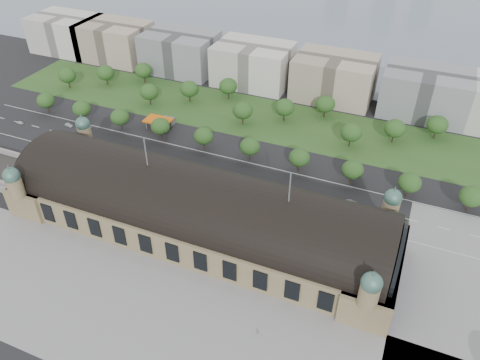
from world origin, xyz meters
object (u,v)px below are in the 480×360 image
at_px(traffic_car_2, 122,156).
at_px(parked_car_3, 110,166).
at_px(traffic_car_1, 69,125).
at_px(traffic_car_0, 20,123).
at_px(bus_west, 188,171).
at_px(bus_east, 288,204).
at_px(traffic_car_4, 226,180).
at_px(pedestrian_0, 258,333).
at_px(parked_car_6, 143,174).
at_px(parked_car_2, 115,169).
at_px(bus_mid, 224,187).
at_px(petrol_station, 163,121).
at_px(traffic_car_5, 351,202).
at_px(parked_car_4, 138,170).
at_px(parked_car_5, 171,184).
at_px(parked_car_0, 78,153).
at_px(parked_car_1, 83,160).

relative_size(traffic_car_2, parked_car_3, 1.17).
bearing_deg(traffic_car_1, traffic_car_0, 114.78).
distance_m(bus_west, bus_east, 49.66).
distance_m(traffic_car_0, bus_east, 153.63).
height_order(traffic_car_2, traffic_car_4, traffic_car_4).
bearing_deg(bus_east, pedestrian_0, -172.21).
bearing_deg(pedestrian_0, parked_car_6, 140.87).
distance_m(parked_car_2, bus_mid, 53.03).
bearing_deg(petrol_station, pedestrian_0, -47.60).
distance_m(traffic_car_5, parked_car_4, 96.22).
xyz_separation_m(traffic_car_2, bus_east, (84.73, -4.61, 0.81)).
relative_size(traffic_car_4, parked_car_4, 0.95).
distance_m(traffic_car_5, bus_east, 26.67).
relative_size(traffic_car_0, parked_car_5, 0.70).
height_order(traffic_car_2, parked_car_6, traffic_car_2).
bearing_deg(bus_west, petrol_station, 43.92).
bearing_deg(bus_mid, parked_car_0, 90.79).
distance_m(petrol_station, traffic_car_2, 33.91).
distance_m(bus_east, pedestrian_0, 63.38).
bearing_deg(traffic_car_4, parked_car_1, -76.30).
bearing_deg(traffic_car_4, petrol_station, -118.79).
distance_m(traffic_car_4, parked_car_5, 24.55).
bearing_deg(parked_car_1, traffic_car_4, 76.86).
distance_m(parked_car_2, parked_car_3, 3.37).
bearing_deg(traffic_car_2, parked_car_0, -73.76).
xyz_separation_m(traffic_car_5, parked_car_0, (-129.32, -14.12, -0.05)).
bearing_deg(bus_east, traffic_car_1, 80.05).
bearing_deg(parked_car_1, bus_west, 79.20).
distance_m(traffic_car_0, traffic_car_1, 27.00).
xyz_separation_m(traffic_car_1, parked_car_6, (59.97, -22.81, -0.08)).
height_order(traffic_car_5, parked_car_5, traffic_car_5).
relative_size(parked_car_3, parked_car_4, 0.87).
bearing_deg(parked_car_5, traffic_car_0, -134.30).
distance_m(parked_car_5, bus_west, 11.37).
distance_m(traffic_car_5, parked_car_6, 92.76).
relative_size(traffic_car_5, bus_east, 0.43).
height_order(parked_car_1, parked_car_2, parked_car_2).
distance_m(traffic_car_2, parked_car_5, 34.19).
relative_size(traffic_car_4, parked_car_1, 0.85).
relative_size(traffic_car_2, parked_car_6, 1.12).
height_order(petrol_station, parked_car_1, petrol_station).
distance_m(traffic_car_4, parked_car_6, 38.16).
bearing_deg(bus_mid, petrol_station, 53.22).
xyz_separation_m(bus_mid, bus_east, (28.86, 0.00, -0.15)).
bearing_deg(traffic_car_1, parked_car_6, -103.05).
distance_m(traffic_car_5, pedestrian_0, 75.76).
xyz_separation_m(parked_car_3, pedestrian_0, (95.30, -57.63, 0.05)).
relative_size(traffic_car_0, parked_car_2, 0.69).
xyz_separation_m(parked_car_4, bus_mid, (42.49, 2.54, 0.85)).
bearing_deg(traffic_car_1, bus_west, -91.83).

